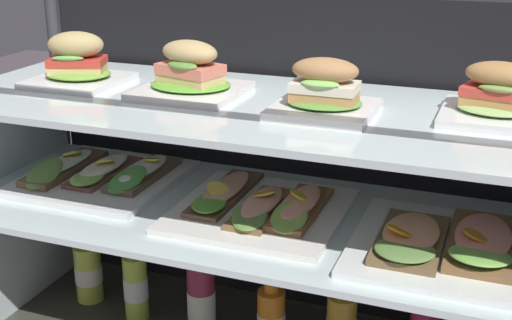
{
  "coord_description": "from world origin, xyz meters",
  "views": [
    {
      "loc": [
        0.46,
        -1.22,
        0.97
      ],
      "look_at": [
        0.0,
        0.0,
        0.5
      ],
      "focal_mm": 48.21,
      "sensor_mm": 36.0,
      "label": 1
    }
  ],
  "objects_px": {
    "plated_roll_sandwich_right_of_center": "(190,76)",
    "open_sandwich_tray_right_of_center": "(260,206)",
    "juice_bottle_tucked_behind": "(88,270)",
    "juice_bottle_front_middle": "(271,317)",
    "open_sandwich_tray_near_right_corner": "(447,245)",
    "juice_bottle_back_left": "(136,285)",
    "plated_roll_sandwich_far_left": "(77,65)",
    "plated_roll_sandwich_near_right_corner": "(324,94)",
    "open_sandwich_tray_mid_right": "(101,174)",
    "juice_bottle_back_right": "(201,296)",
    "plated_roll_sandwich_near_left_corner": "(499,100)"
  },
  "relations": [
    {
      "from": "plated_roll_sandwich_right_of_center",
      "to": "open_sandwich_tray_right_of_center",
      "type": "height_order",
      "value": "plated_roll_sandwich_right_of_center"
    },
    {
      "from": "juice_bottle_tucked_behind",
      "to": "juice_bottle_front_middle",
      "type": "distance_m",
      "value": 0.51
    },
    {
      "from": "plated_roll_sandwich_right_of_center",
      "to": "open_sandwich_tray_near_right_corner",
      "type": "xyz_separation_m",
      "value": [
        0.54,
        -0.07,
        -0.25
      ]
    },
    {
      "from": "juice_bottle_tucked_behind",
      "to": "juice_bottle_back_left",
      "type": "distance_m",
      "value": 0.16
    },
    {
      "from": "juice_bottle_tucked_behind",
      "to": "open_sandwich_tray_near_right_corner",
      "type": "bearing_deg",
      "value": -8.31
    },
    {
      "from": "plated_roll_sandwich_far_left",
      "to": "plated_roll_sandwich_near_right_corner",
      "type": "distance_m",
      "value": 0.57
    },
    {
      "from": "plated_roll_sandwich_right_of_center",
      "to": "open_sandwich_tray_mid_right",
      "type": "xyz_separation_m",
      "value": [
        -0.24,
        0.01,
        -0.25
      ]
    },
    {
      "from": "open_sandwich_tray_mid_right",
      "to": "open_sandwich_tray_near_right_corner",
      "type": "xyz_separation_m",
      "value": [
        0.78,
        -0.08,
        0.0
      ]
    },
    {
      "from": "open_sandwich_tray_right_of_center",
      "to": "juice_bottle_front_middle",
      "type": "bearing_deg",
      "value": 84.52
    },
    {
      "from": "juice_bottle_back_right",
      "to": "juice_bottle_front_middle",
      "type": "height_order",
      "value": "juice_bottle_back_right"
    },
    {
      "from": "plated_roll_sandwich_far_left",
      "to": "juice_bottle_back_left",
      "type": "distance_m",
      "value": 0.55
    },
    {
      "from": "plated_roll_sandwich_right_of_center",
      "to": "open_sandwich_tray_near_right_corner",
      "type": "height_order",
      "value": "plated_roll_sandwich_right_of_center"
    },
    {
      "from": "open_sandwich_tray_near_right_corner",
      "to": "juice_bottle_front_middle",
      "type": "relative_size",
      "value": 1.83
    },
    {
      "from": "plated_roll_sandwich_far_left",
      "to": "juice_bottle_back_right",
      "type": "height_order",
      "value": "plated_roll_sandwich_far_left"
    },
    {
      "from": "open_sandwich_tray_mid_right",
      "to": "juice_bottle_front_middle",
      "type": "bearing_deg",
      "value": 2.83
    },
    {
      "from": "juice_bottle_tucked_behind",
      "to": "juice_bottle_front_middle",
      "type": "height_order",
      "value": "juice_bottle_tucked_behind"
    },
    {
      "from": "open_sandwich_tray_mid_right",
      "to": "juice_bottle_back_left",
      "type": "xyz_separation_m",
      "value": [
        0.06,
        0.01,
        -0.28
      ]
    },
    {
      "from": "plated_roll_sandwich_near_left_corner",
      "to": "juice_bottle_back_left",
      "type": "distance_m",
      "value": 0.94
    },
    {
      "from": "open_sandwich_tray_right_of_center",
      "to": "juice_bottle_back_left",
      "type": "bearing_deg",
      "value": 171.53
    },
    {
      "from": "plated_roll_sandwich_right_of_center",
      "to": "juice_bottle_tucked_behind",
      "type": "relative_size",
      "value": 1.04
    },
    {
      "from": "open_sandwich_tray_mid_right",
      "to": "open_sandwich_tray_right_of_center",
      "type": "xyz_separation_m",
      "value": [
        0.41,
        -0.04,
        -0.0
      ]
    },
    {
      "from": "open_sandwich_tray_mid_right",
      "to": "juice_bottle_tucked_behind",
      "type": "distance_m",
      "value": 0.31
    },
    {
      "from": "open_sandwich_tray_near_right_corner",
      "to": "juice_bottle_back_right",
      "type": "xyz_separation_m",
      "value": [
        -0.55,
        0.1,
        -0.28
      ]
    },
    {
      "from": "plated_roll_sandwich_near_left_corner",
      "to": "juice_bottle_back_right",
      "type": "distance_m",
      "value": 0.81
    },
    {
      "from": "plated_roll_sandwich_near_left_corner",
      "to": "open_sandwich_tray_right_of_center",
      "type": "xyz_separation_m",
      "value": [
        -0.44,
        -0.05,
        -0.25
      ]
    },
    {
      "from": "plated_roll_sandwich_far_left",
      "to": "plated_roll_sandwich_right_of_center",
      "type": "bearing_deg",
      "value": 0.48
    },
    {
      "from": "plated_roll_sandwich_near_left_corner",
      "to": "open_sandwich_tray_right_of_center",
      "type": "bearing_deg",
      "value": -173.19
    },
    {
      "from": "open_sandwich_tray_mid_right",
      "to": "plated_roll_sandwich_right_of_center",
      "type": "bearing_deg",
      "value": -3.46
    },
    {
      "from": "plated_roll_sandwich_far_left",
      "to": "juice_bottle_tucked_behind",
      "type": "distance_m",
      "value": 0.55
    },
    {
      "from": "plated_roll_sandwich_right_of_center",
      "to": "juice_bottle_back_left",
      "type": "bearing_deg",
      "value": 171.39
    },
    {
      "from": "plated_roll_sandwich_right_of_center",
      "to": "plated_roll_sandwich_near_left_corner",
      "type": "relative_size",
      "value": 1.05
    },
    {
      "from": "plated_roll_sandwich_near_right_corner",
      "to": "juice_bottle_front_middle",
      "type": "distance_m",
      "value": 0.57
    },
    {
      "from": "open_sandwich_tray_right_of_center",
      "to": "juice_bottle_tucked_behind",
      "type": "height_order",
      "value": "open_sandwich_tray_right_of_center"
    },
    {
      "from": "juice_bottle_back_left",
      "to": "plated_roll_sandwich_right_of_center",
      "type": "bearing_deg",
      "value": -8.61
    },
    {
      "from": "plated_roll_sandwich_near_left_corner",
      "to": "juice_bottle_back_left",
      "type": "height_order",
      "value": "plated_roll_sandwich_near_left_corner"
    },
    {
      "from": "plated_roll_sandwich_right_of_center",
      "to": "juice_bottle_back_right",
      "type": "bearing_deg",
      "value": 102.69
    },
    {
      "from": "plated_roll_sandwich_right_of_center",
      "to": "plated_roll_sandwich_near_left_corner",
      "type": "distance_m",
      "value": 0.6
    },
    {
      "from": "plated_roll_sandwich_far_left",
      "to": "open_sandwich_tray_right_of_center",
      "type": "distance_m",
      "value": 0.5
    },
    {
      "from": "open_sandwich_tray_mid_right",
      "to": "open_sandwich_tray_near_right_corner",
      "type": "relative_size",
      "value": 1.0
    },
    {
      "from": "open_sandwich_tray_mid_right",
      "to": "juice_bottle_back_left",
      "type": "height_order",
      "value": "open_sandwich_tray_mid_right"
    },
    {
      "from": "plated_roll_sandwich_near_left_corner",
      "to": "juice_bottle_back_right",
      "type": "xyz_separation_m",
      "value": [
        -0.6,
        0.01,
        -0.53
      ]
    },
    {
      "from": "open_sandwich_tray_right_of_center",
      "to": "juice_bottle_back_left",
      "type": "relative_size",
      "value": 1.6
    },
    {
      "from": "plated_roll_sandwich_far_left",
      "to": "juice_bottle_back_right",
      "type": "xyz_separation_m",
      "value": [
        0.26,
        0.04,
        -0.54
      ]
    },
    {
      "from": "open_sandwich_tray_near_right_corner",
      "to": "juice_bottle_back_left",
      "type": "height_order",
      "value": "open_sandwich_tray_near_right_corner"
    },
    {
      "from": "plated_roll_sandwich_far_left",
      "to": "plated_roll_sandwich_near_left_corner",
      "type": "bearing_deg",
      "value": 2.03
    },
    {
      "from": "juice_bottle_back_left",
      "to": "juice_bottle_front_middle",
      "type": "bearing_deg",
      "value": 1.3
    },
    {
      "from": "plated_roll_sandwich_near_left_corner",
      "to": "plated_roll_sandwich_right_of_center",
      "type": "bearing_deg",
      "value": -177.27
    },
    {
      "from": "open_sandwich_tray_near_right_corner",
      "to": "open_sandwich_tray_mid_right",
      "type": "bearing_deg",
      "value": 173.97
    },
    {
      "from": "open_sandwich_tray_near_right_corner",
      "to": "juice_bottle_back_right",
      "type": "relative_size",
      "value": 1.38
    },
    {
      "from": "plated_roll_sandwich_far_left",
      "to": "plated_roll_sandwich_near_left_corner",
      "type": "xyz_separation_m",
      "value": [
        0.87,
        0.03,
        -0.0
      ]
    }
  ]
}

